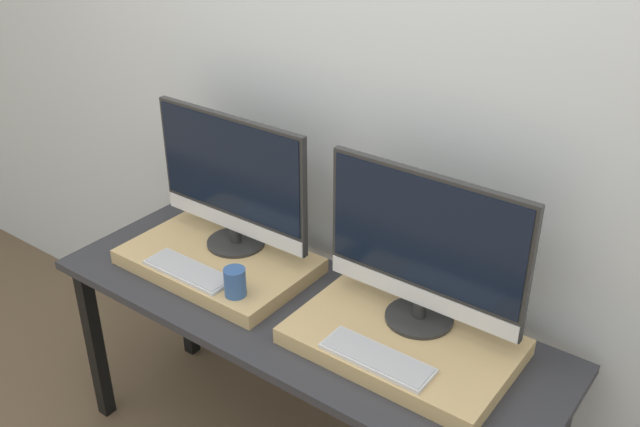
% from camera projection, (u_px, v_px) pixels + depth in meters
% --- Properties ---
extents(wall_back, '(8.00, 0.04, 2.60)m').
position_uv_depth(wall_back, '(367.00, 107.00, 2.28)').
color(wall_back, silver).
rests_on(wall_back, ground_plane).
extents(workbench, '(1.74, 0.60, 0.73)m').
position_uv_depth(workbench, '(299.00, 328.00, 2.33)').
color(workbench, '#2D2D33').
rests_on(workbench, ground_plane).
extents(wooden_riser_left, '(0.65, 0.42, 0.05)m').
position_uv_depth(wooden_riser_left, '(219.00, 261.00, 2.50)').
color(wooden_riser_left, tan).
rests_on(wooden_riser_left, workbench).
extents(monitor_left, '(0.63, 0.21, 0.49)m').
position_uv_depth(monitor_left, '(232.00, 180.00, 2.43)').
color(monitor_left, '#282828').
rests_on(monitor_left, wooden_riser_left).
extents(keyboard_left, '(0.33, 0.11, 0.01)m').
position_uv_depth(keyboard_left, '(188.00, 271.00, 2.38)').
color(keyboard_left, silver).
rests_on(keyboard_left, wooden_riser_left).
extents(mug, '(0.07, 0.07, 0.10)m').
position_uv_depth(mug, '(235.00, 282.00, 2.25)').
color(mug, '#335693').
rests_on(mug, wooden_riser_left).
extents(wooden_riser_right, '(0.65, 0.42, 0.05)m').
position_uv_depth(wooden_riser_right, '(403.00, 342.00, 2.10)').
color(wooden_riser_right, tan).
rests_on(wooden_riser_right, workbench).
extents(monitor_right, '(0.63, 0.21, 0.49)m').
position_uv_depth(monitor_right, '(425.00, 247.00, 2.04)').
color(monitor_right, '#282828').
rests_on(monitor_right, wooden_riser_right).
extents(keyboard_right, '(0.33, 0.11, 0.01)m').
position_uv_depth(keyboard_right, '(377.00, 358.00, 1.99)').
color(keyboard_right, silver).
rests_on(keyboard_right, wooden_riser_right).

